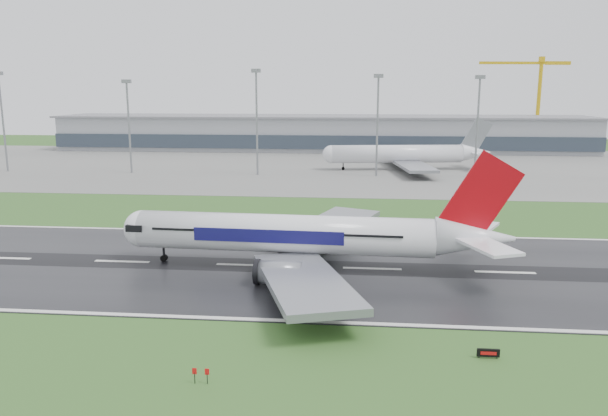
# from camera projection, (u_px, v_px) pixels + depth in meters

# --- Properties ---
(ground) EXTENTS (520.00, 520.00, 0.00)m
(ground) POSITION_uv_depth(u_px,v_px,m) (245.00, 265.00, 91.40)
(ground) COLOR #29521E
(ground) RESTS_ON ground
(runway) EXTENTS (400.00, 45.00, 0.10)m
(runway) POSITION_uv_depth(u_px,v_px,m) (245.00, 265.00, 91.39)
(runway) COLOR black
(runway) RESTS_ON ground
(apron) EXTENTS (400.00, 130.00, 0.08)m
(apron) POSITION_uv_depth(u_px,v_px,m) (311.00, 166.00, 213.36)
(apron) COLOR slate
(apron) RESTS_ON ground
(terminal) EXTENTS (240.00, 36.00, 15.00)m
(terminal) POSITION_uv_depth(u_px,v_px,m) (322.00, 134.00, 270.43)
(terminal) COLOR gray
(terminal) RESTS_ON ground
(main_airliner) EXTENTS (62.77, 60.04, 17.79)m
(main_airliner) POSITION_uv_depth(u_px,v_px,m) (311.00, 211.00, 88.37)
(main_airliner) COLOR white
(main_airliner) RESTS_ON runway
(parked_airliner) EXTENTS (67.12, 63.62, 17.54)m
(parked_airliner) POSITION_uv_depth(u_px,v_px,m) (404.00, 144.00, 200.89)
(parked_airliner) COLOR silver
(parked_airliner) RESTS_ON apron
(tower_crane) EXTENTS (43.04, 8.83, 42.75)m
(tower_crane) POSITION_uv_depth(u_px,v_px,m) (538.00, 103.00, 272.87)
(tower_crane) COLOR gold
(tower_crane) RESTS_ON ground
(runway_sign) EXTENTS (2.26, 0.99, 1.04)m
(runway_sign) POSITION_uv_depth(u_px,v_px,m) (488.00, 353.00, 59.59)
(runway_sign) COLOR black
(runway_sign) RESTS_ON ground
(floodmast_0) EXTENTS (0.64, 0.64, 32.14)m
(floodmast_0) POSITION_uv_depth(u_px,v_px,m) (3.00, 124.00, 195.31)
(floodmast_0) COLOR gray
(floodmast_0) RESTS_ON ground
(floodmast_1) EXTENTS (0.64, 0.64, 29.47)m
(floodmast_1) POSITION_uv_depth(u_px,v_px,m) (129.00, 129.00, 191.49)
(floodmast_1) COLOR gray
(floodmast_1) RESTS_ON ground
(floodmast_2) EXTENTS (0.64, 0.64, 32.72)m
(floodmast_2) POSITION_uv_depth(u_px,v_px,m) (257.00, 125.00, 187.18)
(floodmast_2) COLOR gray
(floodmast_2) RESTS_ON ground
(floodmast_3) EXTENTS (0.64, 0.64, 31.01)m
(floodmast_3) POSITION_uv_depth(u_px,v_px,m) (377.00, 128.00, 183.74)
(floodmast_3) COLOR gray
(floodmast_3) RESTS_ON ground
(floodmast_4) EXTENTS (0.64, 0.64, 30.60)m
(floodmast_4) POSITION_uv_depth(u_px,v_px,m) (477.00, 129.00, 180.89)
(floodmast_4) COLOR gray
(floodmast_4) RESTS_ON ground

